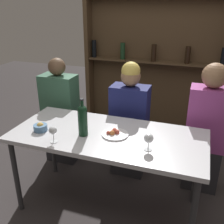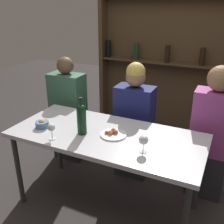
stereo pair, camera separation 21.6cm
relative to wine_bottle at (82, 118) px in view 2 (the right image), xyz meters
name	(u,v)px [view 2 (the right image)]	position (x,y,z in m)	size (l,w,h in m)	color
ground_plane	(107,204)	(0.18, 0.08, -0.88)	(10.00, 10.00, 0.00)	#332D2D
dining_table	(106,140)	(0.18, 0.08, -0.20)	(1.57, 0.72, 0.74)	silver
wine_rack_wall	(168,56)	(0.18, 2.00, 0.16)	(2.02, 0.21, 2.04)	#4C3823
wine_bottle	(82,118)	(0.00, 0.00, 0.00)	(0.08, 0.08, 0.31)	black
wine_glass_0	(51,128)	(-0.17, -0.18, -0.05)	(0.06, 0.06, 0.13)	silver
wine_glass_1	(144,140)	(0.54, -0.05, -0.05)	(0.07, 0.07, 0.13)	silver
food_plate_0	(113,134)	(0.24, 0.08, -0.13)	(0.22, 0.22, 0.05)	white
snack_bowl	(42,124)	(-0.37, -0.05, -0.11)	(0.11, 0.11, 0.07)	#4C7299
seated_person_left	(69,113)	(-0.59, 0.65, -0.32)	(0.38, 0.22, 1.20)	#26262B
seated_person_center	(134,124)	(0.20, 0.65, -0.29)	(0.37, 0.22, 1.21)	#26262B
seated_person_right	(211,137)	(0.94, 0.65, -0.27)	(0.37, 0.22, 1.26)	#26262B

